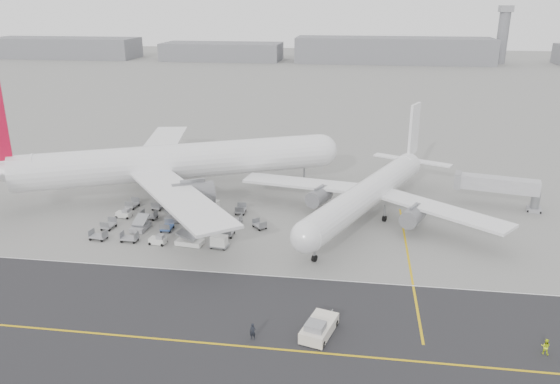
# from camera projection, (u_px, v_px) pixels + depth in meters

# --- Properties ---
(ground) EXTENTS (700.00, 700.00, 0.00)m
(ground) POSITION_uv_depth(u_px,v_px,m) (192.00, 263.00, 76.04)
(ground) COLOR gray
(ground) RESTS_ON ground
(taxiway) EXTENTS (220.00, 59.00, 0.03)m
(taxiway) POSITION_uv_depth(u_px,v_px,m) (188.00, 341.00, 58.59)
(taxiway) COLOR #2B2B2D
(taxiway) RESTS_ON ground
(horizon_buildings) EXTENTS (520.00, 28.00, 28.00)m
(horizon_buildings) POSITION_uv_depth(u_px,v_px,m) (374.00, 62.00, 314.47)
(horizon_buildings) COLOR slate
(horizon_buildings) RESTS_ON ground
(control_tower) EXTENTS (7.00, 7.00, 31.25)m
(control_tower) POSITION_uv_depth(u_px,v_px,m) (503.00, 34.00, 304.27)
(control_tower) COLOR slate
(control_tower) RESTS_ON ground
(airliner_a) EXTENTS (62.48, 60.99, 22.87)m
(airliner_a) POSITION_uv_depth(u_px,v_px,m) (168.00, 163.00, 99.36)
(airliner_a) COLOR white
(airliner_a) RESTS_ON ground
(airliner_b) EXTENTS (43.36, 44.39, 16.23)m
(airliner_b) POSITION_uv_depth(u_px,v_px,m) (370.00, 192.00, 89.86)
(airliner_b) COLOR white
(airliner_b) RESTS_ON ground
(pushback_tug) EXTENTS (4.15, 7.56, 2.13)m
(pushback_tug) POSITION_uv_depth(u_px,v_px,m) (319.00, 328.00, 59.48)
(pushback_tug) COLOR white
(pushback_tug) RESTS_ON ground
(jet_bridge) EXTENTS (15.00, 5.77, 5.60)m
(jet_bridge) POSITION_uv_depth(u_px,v_px,m) (498.00, 186.00, 95.25)
(jet_bridge) COLOR gray
(jet_bridge) RESTS_ON ground
(gse_cluster) EXTENTS (27.64, 22.27, 1.99)m
(gse_cluster) POSITION_uv_depth(u_px,v_px,m) (173.00, 226.00, 88.46)
(gse_cluster) COLOR #949499
(gse_cluster) RESTS_ON ground
(stray_dolly) EXTENTS (2.63, 2.69, 1.43)m
(stray_dolly) POSITION_uv_depth(u_px,v_px,m) (260.00, 228.00, 87.52)
(stray_dolly) COLOR silver
(stray_dolly) RESTS_ON ground
(ground_crew_a) EXTENTS (0.76, 0.56, 1.91)m
(ground_crew_a) POSITION_uv_depth(u_px,v_px,m) (253.00, 332.00, 58.68)
(ground_crew_a) COLOR black
(ground_crew_a) RESTS_ON ground
(ground_crew_b) EXTENTS (1.05, 0.95, 1.77)m
(ground_crew_b) POSITION_uv_depth(u_px,v_px,m) (545.00, 346.00, 56.29)
(ground_crew_b) COLOR #DBF31C
(ground_crew_b) RESTS_ON ground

